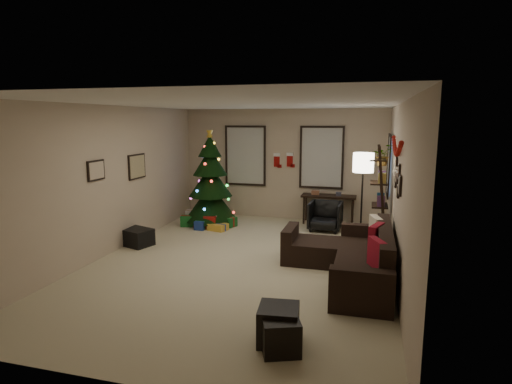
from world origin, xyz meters
TOP-DOWN VIEW (x-y plane):
  - floor at (0.00, 0.00)m, footprint 7.00×7.00m
  - ceiling at (0.00, 0.00)m, footprint 7.00×7.00m
  - wall_back at (0.00, 3.50)m, footprint 5.00×0.00m
  - wall_front at (0.00, -3.50)m, footprint 5.00×0.00m
  - wall_left at (-2.50, 0.00)m, footprint 0.00×7.00m
  - wall_right at (2.50, 0.00)m, footprint 0.00×7.00m
  - window_back_left at (-0.95, 3.47)m, footprint 1.05×0.06m
  - window_back_right at (0.95, 3.47)m, footprint 1.05×0.06m
  - window_right_wall at (2.47, 2.55)m, footprint 0.06×0.90m
  - christmas_tree at (-1.50, 2.43)m, footprint 1.23×1.23m
  - presents at (-1.49, 2.18)m, footprint 1.30×0.89m
  - sofa at (1.86, -0.10)m, footprint 1.75×2.56m
  - pillow_red_a at (2.21, -0.89)m, footprint 0.25×0.41m
  - pillow_red_b at (2.21, -0.10)m, footprint 0.25×0.44m
  - pillow_cream at (2.21, 0.51)m, footprint 0.23×0.43m
  - ottoman_near at (1.17, -2.38)m, footprint 0.48×0.48m
  - ottoman_far at (1.23, -2.56)m, footprint 0.51×0.51m
  - desk at (1.17, 3.22)m, footprint 1.27×0.45m
  - desk_chair at (1.17, 2.57)m, footprint 0.67×0.64m
  - bookshelf at (2.30, 1.60)m, footprint 0.30×0.58m
  - potted_plant at (2.30, 1.81)m, footprint 0.64×0.63m
  - floor_lamp at (1.95, 1.48)m, footprint 0.39×0.39m
  - art_map at (-2.48, 0.90)m, footprint 0.04×0.60m
  - art_abstract at (-2.48, -0.42)m, footprint 0.04×0.45m
  - gallery at (2.48, -0.07)m, footprint 0.03×1.25m
  - garland at (2.45, 0.16)m, footprint 0.08×1.90m
  - stocking_left at (-0.14, 3.49)m, footprint 0.20×0.05m
  - stocking_right at (0.19, 3.47)m, footprint 0.20×0.05m
  - storage_bin at (-2.33, 0.47)m, footprint 0.77×0.63m

SIDE VIEW (x-z plane):
  - floor at x=0.00m, z-range 0.00..0.00m
  - presents at x=-1.49m, z-range -0.03..0.27m
  - storage_bin at x=-2.33m, z-range 0.00..0.33m
  - ottoman_far at x=1.23m, z-range 0.00..0.37m
  - ottoman_near at x=1.17m, z-range 0.00..0.42m
  - sofa at x=1.86m, z-range -0.15..0.69m
  - desk_chair at x=1.17m, z-range 0.00..0.66m
  - desk at x=1.17m, z-range 0.26..0.95m
  - pillow_cream at x=2.21m, z-range 0.42..0.84m
  - pillow_red_a at x=2.21m, z-range 0.44..0.84m
  - pillow_red_b at x=2.21m, z-range 0.43..0.85m
  - christmas_tree at x=-1.50m, z-range -0.20..2.09m
  - bookshelf at x=2.30m, z-range -0.03..1.94m
  - wall_left at x=-2.50m, z-range -2.15..4.85m
  - wall_right at x=2.50m, z-range -2.15..4.85m
  - wall_back at x=0.00m, z-range -1.15..3.85m
  - wall_front at x=0.00m, z-range -1.15..3.85m
  - stocking_left at x=-0.14m, z-range 1.28..1.64m
  - stocking_right at x=0.19m, z-range 1.30..1.66m
  - window_right_wall at x=2.47m, z-range 0.85..2.15m
  - art_map at x=-2.48m, z-range 1.26..1.76m
  - floor_lamp at x=1.95m, z-range 0.61..2.44m
  - window_back_left at x=-0.95m, z-range 0.80..2.30m
  - window_back_right at x=0.95m, z-range 0.80..2.30m
  - gallery at x=2.48m, z-range 1.30..1.84m
  - art_abstract at x=-2.48m, z-range 1.41..1.76m
  - potted_plant at x=2.30m, z-range 1.56..2.10m
  - garland at x=2.45m, z-range 1.89..2.19m
  - ceiling at x=0.00m, z-range 2.70..2.70m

